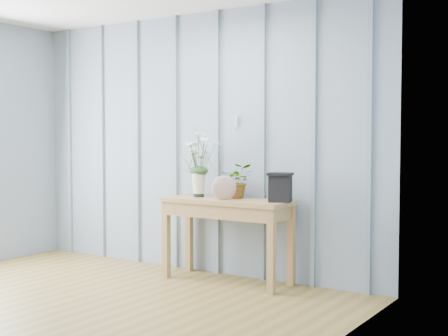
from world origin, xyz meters
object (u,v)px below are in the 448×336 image
Objects in this scene: sideboard at (227,211)px; daisy_vase at (199,155)px; carved_box at (280,187)px; felt_disc_vessel at (224,188)px.

daisy_vase is (-0.32, 0.01, 0.50)m from sideboard.
carved_box is (0.85, 0.01, -0.26)m from daisy_vase.
felt_disc_vessel is 0.51m from carved_box.
daisy_vase is 0.89m from carved_box.
carved_box is at bearing -22.78° from felt_disc_vessel.
daisy_vase is at bearing 178.43° from sideboard.
carved_box reaches higher than sideboard.
sideboard is 1.93× the size of daisy_vase.
daisy_vase reaches higher than carved_box.
felt_disc_vessel is (0.03, -0.10, 0.22)m from sideboard.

